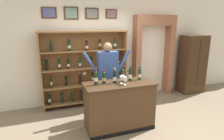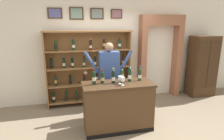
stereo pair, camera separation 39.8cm
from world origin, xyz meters
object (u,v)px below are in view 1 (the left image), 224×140
tasting_bottle_prosecco (96,78)px  tasting_bottle_brunello (130,74)px  wine_glass_right (121,78)px  shopkeeper (108,71)px  tasting_bottle_riserva (104,77)px  wine_glass_spare (125,79)px  tasting_bottle_chianti (140,73)px  tasting_bottle_rosso (115,76)px  tasting_counter (119,106)px  tasting_bottle_bianco (123,75)px  side_cabinet (192,64)px  wine_shelf (85,67)px

tasting_bottle_prosecco → tasting_bottle_brunello: (0.75, 0.04, 0.00)m
tasting_bottle_brunello → wine_glass_right: (-0.24, -0.12, -0.04)m
shopkeeper → tasting_bottle_riserva: 0.62m
shopkeeper → wine_glass_spare: size_ratio=10.48×
tasting_bottle_brunello → tasting_bottle_chianti: 0.22m
tasting_bottle_riserva → tasting_bottle_rosso: 0.22m
tasting_counter → tasting_bottle_brunello: tasting_bottle_brunello is taller
tasting_bottle_bianco → wine_glass_right: tasting_bottle_bianco is taller
tasting_bottle_prosecco → tasting_bottle_riserva: size_ratio=1.13×
side_cabinet → tasting_counter: size_ratio=1.27×
tasting_bottle_riserva → wine_glass_right: bearing=-18.7°
side_cabinet → tasting_bottle_prosecco: bearing=-160.3°
wine_glass_spare → tasting_bottle_chianti: bearing=27.4°
wine_glass_spare → tasting_bottle_bianco: bearing=77.0°
tasting_bottle_prosecco → wine_glass_right: size_ratio=2.00×
wine_shelf → tasting_bottle_chianti: (0.91, -1.33, 0.08)m
wine_glass_spare → wine_glass_right: 0.11m
tasting_bottle_riserva → tasting_bottle_chianti: size_ratio=0.91×
tasting_bottle_brunello → tasting_bottle_chianti: bearing=0.9°
shopkeeper → wine_glass_spare: 0.79m
wine_glass_right → tasting_bottle_rosso: bearing=145.0°
wine_shelf → wine_glass_right: 1.52m
wine_shelf → tasting_bottle_rosso: (0.33, -1.38, 0.08)m
side_cabinet → tasting_bottle_chianti: (-2.46, -1.18, 0.22)m
tasting_bottle_chianti → wine_glass_right: (-0.47, -0.12, -0.02)m
tasting_counter → tasting_bottle_bianco: (0.11, 0.08, 0.64)m
shopkeeper → tasting_bottle_bianco: bearing=-75.7°
side_cabinet → wine_glass_right: bearing=-156.0°
tasting_bottle_brunello → tasting_bottle_prosecco: bearing=-176.9°
tasting_bottle_brunello → wine_glass_spare: tasting_bottle_brunello is taller
side_cabinet → tasting_bottle_bianco: 3.10m
tasting_bottle_rosso → tasting_bottle_bianco: size_ratio=0.96×
shopkeeper → tasting_bottle_brunello: (0.31, -0.56, 0.05)m
wine_shelf → tasting_bottle_rosso: size_ratio=7.30×
tasting_counter → wine_glass_right: wine_glass_right is taller
tasting_bottle_bianco → wine_glass_right: 0.14m
tasting_bottle_bianco → wine_glass_right: size_ratio=2.02×
wine_shelf → tasting_bottle_riserva: (0.12, -1.34, 0.07)m
tasting_bottle_bianco → wine_glass_right: (-0.08, -0.11, -0.03)m
tasting_bottle_riserva → tasting_bottle_chianti: 0.80m
tasting_bottle_rosso → wine_glass_right: bearing=-35.0°
wine_shelf → tasting_bottle_brunello: size_ratio=7.01×
tasting_counter → tasting_bottle_bianco: bearing=36.0°
wine_shelf → wine_glass_spare: wine_shelf is taller
tasting_counter → shopkeeper: size_ratio=0.82×
tasting_bottle_prosecco → wine_shelf: bearing=87.6°
side_cabinet → tasting_bottle_riserva: 3.48m
tasting_bottle_riserva → tasting_counter: bearing=-14.9°
tasting_counter → tasting_bottle_riserva: tasting_bottle_riserva is taller
shopkeeper → wine_glass_spare: shopkeeper is taller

